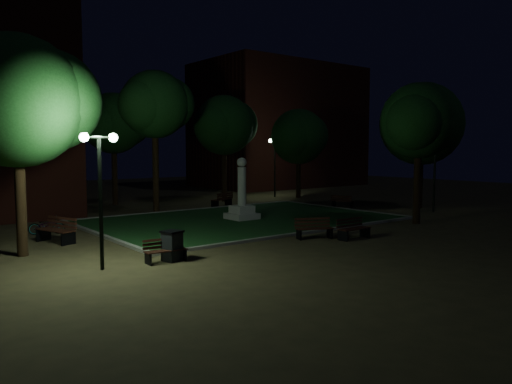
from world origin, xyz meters
TOP-DOWN VIEW (x-y plane):
  - ground at (0.00, 0.00)m, footprint 80.00×80.00m
  - lawn at (0.00, 2.00)m, footprint 15.00×10.00m
  - lawn_kerb at (0.00, 2.00)m, footprint 15.40×10.40m
  - monument at (0.00, 2.00)m, footprint 1.40×1.40m
  - building_far at (18.00, 20.00)m, footprint 16.00×10.00m
  - tree_west at (-11.08, -0.30)m, footprint 5.57×4.55m
  - tree_north_wl at (-2.13, 7.32)m, footprint 4.74×3.87m
  - tree_north_er at (4.68, 10.30)m, footprint 5.15×4.20m
  - tree_ne at (10.70, 9.10)m, footprint 5.13×4.19m
  - tree_east at (12.31, -0.43)m, footprint 6.32×5.16m
  - tree_se at (6.27, -4.29)m, footprint 4.58×3.74m
  - tree_far_north at (-2.20, 13.16)m, footprint 4.93×4.03m
  - lamppost_sw at (-9.74, -3.92)m, footprint 1.18×0.28m
  - lamppost_se at (11.05, -2.16)m, footprint 1.18×0.28m
  - lamppost_ne at (9.65, 10.76)m, footprint 1.18×0.28m
  - bench_near_left at (-0.80, -4.12)m, footprint 1.64×1.12m
  - bench_near_right at (0.45, -5.15)m, footprint 1.55×0.56m
  - bench_west_near at (-7.71, -4.19)m, footprint 1.44×0.58m
  - bench_left_side at (-9.47, 1.56)m, footprint 1.19×1.95m
  - bench_right_side at (8.47, 2.70)m, footprint 0.88×1.49m
  - bench_far_side at (2.72, 7.80)m, footprint 1.73×1.05m
  - trash_bin at (-7.44, -4.16)m, footprint 0.74×0.74m
  - bicycle at (-9.25, 3.84)m, footprint 1.57×0.97m

SIDE VIEW (x-z plane):
  - ground at x=0.00m, z-range 0.00..0.00m
  - lawn at x=0.00m, z-range 0.00..0.08m
  - lawn_kerb at x=0.00m, z-range 0.00..0.12m
  - bench_west_near at x=-7.71m, z-range -0.02..0.75m
  - bench_right_side at x=8.47m, z-range -0.02..0.75m
  - bicycle at x=-9.25m, z-range 0.00..0.78m
  - bench_near_right at x=0.45m, z-range -0.02..0.83m
  - bench_near_left at x=-0.80m, z-range -0.02..0.83m
  - bench_far_side at x=2.72m, z-range -0.03..0.87m
  - bench_left_side at x=-9.47m, z-range -0.03..0.98m
  - trash_bin at x=-7.44m, z-range 0.01..1.02m
  - monument at x=0.00m, z-range -0.64..2.56m
  - lamppost_sw at x=-9.74m, z-range 0.86..5.07m
  - lamppost_se at x=11.05m, z-range 0.88..5.27m
  - lamppost_ne at x=9.65m, z-range 0.89..5.37m
  - tree_ne at x=10.70m, z-range 1.28..8.02m
  - tree_se at x=6.27m, z-range 1.61..8.58m
  - tree_east at x=12.31m, z-range 1.35..9.22m
  - tree_west at x=-11.08m, z-range 1.53..9.14m
  - tree_north_er at x=4.68m, z-range 1.63..9.12m
  - tree_far_north at x=-2.20m, z-range 1.69..9.11m
  - building_far at x=18.00m, z-range 0.00..12.00m
  - tree_north_wl at x=-2.13m, z-range 2.14..10.31m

